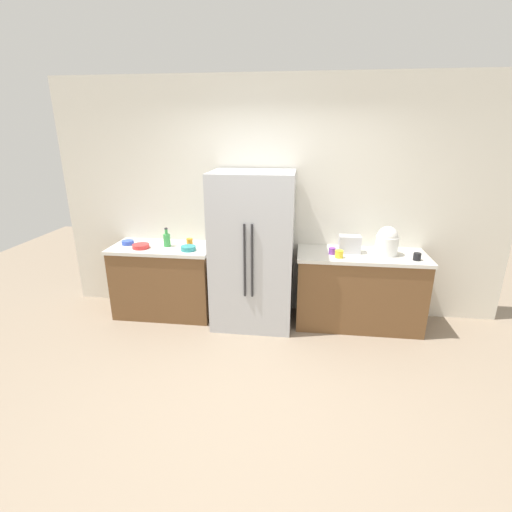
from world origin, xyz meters
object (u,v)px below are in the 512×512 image
at_px(toaster, 350,244).
at_px(bowl_c, 188,248).
at_px(cup_c, 190,242).
at_px(cup_a, 417,257).
at_px(cup_d, 339,254).
at_px(rice_cooker, 387,241).
at_px(bowl_a, 128,243).
at_px(cup_b, 332,251).
at_px(bowl_b, 141,246).
at_px(refrigerator, 253,251).
at_px(bottle_a, 167,239).

relative_size(toaster, bowl_c, 1.40).
bearing_deg(cup_c, toaster, 0.05).
bearing_deg(cup_a, cup_d, -178.92).
height_order(rice_cooker, bowl_a, rice_cooker).
xyz_separation_m(cup_b, bowl_b, (-2.22, -0.05, -0.01)).
bearing_deg(refrigerator, bowl_b, -178.49).
xyz_separation_m(refrigerator, bottle_a, (-1.05, 0.08, 0.07)).
height_order(refrigerator, cup_d, refrigerator).
bearing_deg(bowl_a, rice_cooker, -0.07).
height_order(bottle_a, bowl_a, bottle_a).
height_order(cup_b, cup_d, cup_d).
relative_size(toaster, cup_a, 2.96).
xyz_separation_m(rice_cooker, bowl_b, (-2.82, -0.12, -0.13)).
xyz_separation_m(bowl_a, bowl_c, (0.80, -0.14, 0.00)).
bearing_deg(toaster, cup_c, -179.95).
bearing_deg(bowl_a, cup_d, -4.10).
xyz_separation_m(refrigerator, bowl_c, (-0.75, -0.05, 0.01)).
relative_size(rice_cooker, cup_a, 3.98).
distance_m(cup_c, bowl_b, 0.57).
relative_size(refrigerator, bowl_a, 12.46).
distance_m(cup_a, cup_c, 2.56).
xyz_separation_m(toaster, bottle_a, (-2.14, -0.03, -0.01)).
xyz_separation_m(rice_cooker, bowl_c, (-2.24, -0.13, -0.13)).
relative_size(bottle_a, bowl_a, 1.58).
xyz_separation_m(refrigerator, toaster, (1.09, 0.11, 0.09)).
bearing_deg(bowl_c, cup_c, 100.86).
bearing_deg(cup_a, cup_c, 175.92).
relative_size(cup_a, bowl_b, 0.41).
xyz_separation_m(rice_cooker, cup_b, (-0.59, -0.06, -0.12)).
height_order(bottle_a, cup_d, bottle_a).
bearing_deg(cup_c, bowl_b, -165.74).
relative_size(rice_cooker, cup_b, 4.24).
xyz_separation_m(refrigerator, rice_cooker, (1.49, 0.08, 0.14)).
bearing_deg(cup_c, cup_a, -4.08).
height_order(cup_a, cup_d, cup_d).
xyz_separation_m(refrigerator, cup_d, (0.96, -0.09, 0.03)).
height_order(toaster, cup_c, toaster).
distance_m(rice_cooker, bottle_a, 2.54).
bearing_deg(toaster, bowl_c, -175.13).
xyz_separation_m(bottle_a, bowl_a, (-0.50, 0.01, -0.06)).
relative_size(toaster, rice_cooker, 0.74).
distance_m(refrigerator, rice_cooker, 1.50).
distance_m(refrigerator, cup_b, 0.89).
xyz_separation_m(cup_c, bowl_c, (0.03, -0.15, -0.02)).
relative_size(cup_a, bowl_c, 0.47).
xyz_separation_m(cup_d, bowl_c, (-1.71, 0.04, -0.01)).
bearing_deg(rice_cooker, toaster, 176.73).
distance_m(rice_cooker, cup_a, 0.35).
relative_size(rice_cooker, bottle_a, 1.42).
distance_m(bowl_a, bowl_c, 0.81).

